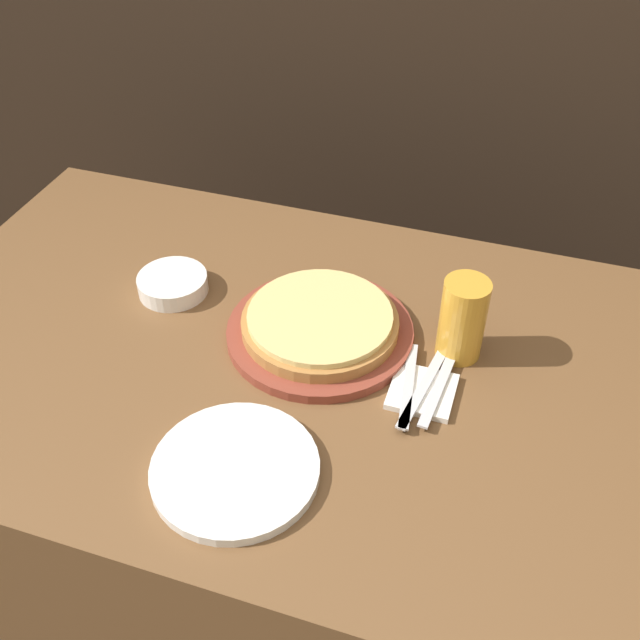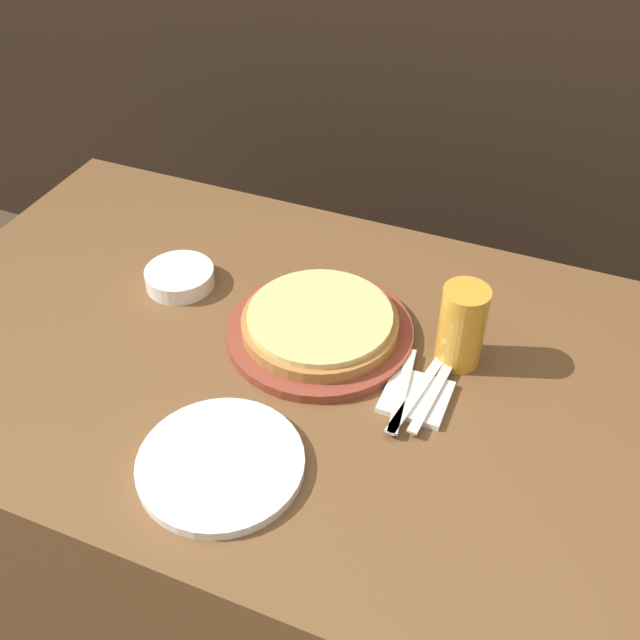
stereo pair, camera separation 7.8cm
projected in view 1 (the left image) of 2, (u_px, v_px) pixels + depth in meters
name	position (u px, v px, depth m)	size (l,w,h in m)	color
ground_plane	(301.00, 570.00, 1.84)	(12.00, 12.00, 0.00)	#473828
dining_table	(299.00, 479.00, 1.60)	(1.54, 0.94, 0.73)	brown
pizza_on_board	(320.00, 326.00, 1.39)	(0.35, 0.35, 0.06)	brown
beer_glass	(463.00, 316.00, 1.31)	(0.08, 0.08, 0.16)	gold
dinner_plate	(233.00, 469.00, 1.16)	(0.26, 0.26, 0.02)	white
side_bowl	(173.00, 284.00, 1.49)	(0.14, 0.14, 0.04)	white
napkin_stack	(422.00, 392.00, 1.29)	(0.11, 0.11, 0.01)	white
fork	(408.00, 385.00, 1.29)	(0.05, 0.20, 0.00)	silver
dinner_knife	(423.00, 388.00, 1.28)	(0.05, 0.20, 0.00)	silver
spoon	(437.00, 391.00, 1.27)	(0.03, 0.17, 0.00)	silver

